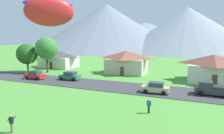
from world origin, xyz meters
TOP-DOWN VIEW (x-y plane):
  - road_strip at (0.00, 25.96)m, footprint 160.00×7.63m
  - mountain_far_east_ridge at (-46.96, 126.14)m, footprint 104.96×104.96m
  - mountain_west_ridge at (-29.09, 171.57)m, footprint 126.37×126.37m
  - mountain_east_ridge at (7.55, 126.04)m, footprint 85.34×85.34m
  - house_left_center at (-3.05, 39.37)m, footprint 9.83×6.90m
  - house_right_center at (-24.66, 41.44)m, footprint 10.54×7.56m
  - house_rightmost at (15.54, 37.11)m, footprint 9.84×8.33m
  - tree_near_left at (-21.56, 32.91)m, footprint 5.42×5.42m
  - tree_center at (-26.65, 31.64)m, footprint 5.16×5.16m
  - parked_car_red_west_end at (-18.42, 25.37)m, footprint 4.22×2.12m
  - parked_car_tan_mid_west at (6.63, 24.40)m, footprint 4.24×2.16m
  - parked_car_green_mid_east at (-11.18, 27.37)m, footprint 4.26×2.20m
  - pickup_truck_charcoal_west_side at (14.68, 26.31)m, footprint 5.28×2.50m
  - kite_flyer_with_kite at (0.21, 8.32)m, footprint 5.77×4.13m
  - watcher_person at (7.37, 15.89)m, footprint 0.56×0.24m

SIDE VIEW (x-z plane):
  - road_strip at x=0.00m, z-range 0.00..0.08m
  - parked_car_red_west_end at x=-18.42m, z-range 0.03..1.71m
  - parked_car_tan_mid_west at x=6.63m, z-range 0.03..1.71m
  - parked_car_green_mid_east at x=-11.18m, z-range 0.03..1.71m
  - watcher_person at x=7.37m, z-range 0.04..1.71m
  - pickup_truck_charcoal_west_side at x=14.68m, z-range 0.06..2.06m
  - house_right_center at x=-24.66m, z-range 0.09..4.87m
  - house_rightmost at x=15.54m, z-range 0.10..5.43m
  - house_left_center at x=-3.05m, z-range 0.10..5.60m
  - tree_center at x=-26.65m, z-range 0.98..8.12m
  - tree_near_left at x=-21.56m, z-range 1.64..10.36m
  - kite_flyer_with_kite at x=0.21m, z-range 4.66..16.67m
  - mountain_west_ridge at x=-29.09m, z-range 0.00..22.40m
  - mountain_east_ridge at x=7.55m, z-range 0.00..27.40m
  - mountain_far_east_ridge at x=-46.96m, z-range 0.00..32.67m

